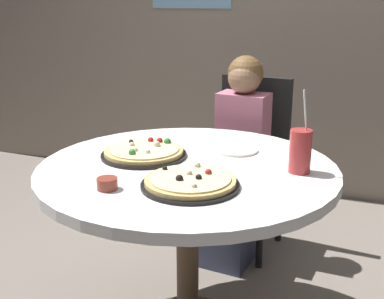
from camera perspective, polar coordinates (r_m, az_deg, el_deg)
name	(u,v)px	position (r m, az deg, el deg)	size (l,w,h in m)	color
dining_table	(187,191)	(1.94, -0.53, -4.79)	(1.15, 1.15, 0.75)	white
chair_wooden	(249,154)	(2.79, 6.50, -0.50)	(0.44, 0.44, 0.95)	black
diner_child	(237,172)	(2.64, 5.13, -2.52)	(0.29, 0.42, 1.08)	#3F4766
pizza_veggie	(144,152)	(2.02, -5.51, -0.31)	(0.35, 0.35, 0.05)	black
pizza_cheese	(190,182)	(1.69, -0.20, -3.76)	(0.34, 0.34, 0.05)	black
soda_cup	(300,151)	(1.85, 12.29, -0.17)	(0.08, 0.08, 0.31)	#B73333
sauce_bowl	(107,184)	(1.69, -9.68, -3.88)	(0.07, 0.07, 0.04)	brown
plate_small	(236,150)	(2.09, 5.07, -0.05)	(0.18, 0.18, 0.01)	white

